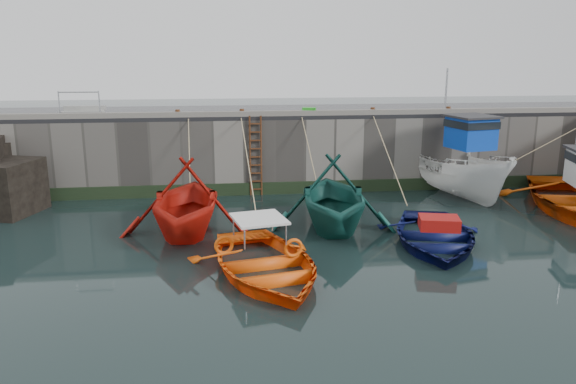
{
  "coord_description": "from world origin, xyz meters",
  "views": [
    {
      "loc": [
        -3.34,
        -12.05,
        5.57
      ],
      "look_at": [
        -1.24,
        5.46,
        1.2
      ],
      "focal_mm": 35.0,
      "sensor_mm": 36.0,
      "label": 1
    }
  ],
  "objects": [
    {
      "name": "ground",
      "position": [
        0.0,
        0.0,
        0.0
      ],
      "size": [
        120.0,
        120.0,
        0.0
      ],
      "primitive_type": "plane",
      "color": "black",
      "rests_on": "ground"
    },
    {
      "name": "quay_back",
      "position": [
        0.0,
        12.5,
        1.5
      ],
      "size": [
        30.0,
        5.0,
        3.0
      ],
      "primitive_type": "cube",
      "color": "slate",
      "rests_on": "ground"
    },
    {
      "name": "road_back",
      "position": [
        0.0,
        12.5,
        3.08
      ],
      "size": [
        30.0,
        5.0,
        0.16
      ],
      "primitive_type": "cube",
      "color": "black",
      "rests_on": "quay_back"
    },
    {
      "name": "kerb_back",
      "position": [
        0.0,
        10.15,
        3.26
      ],
      "size": [
        30.0,
        0.3,
        0.2
      ],
      "primitive_type": "cube",
      "color": "slate",
      "rests_on": "road_back"
    },
    {
      "name": "algae_back",
      "position": [
        0.0,
        9.96,
        0.25
      ],
      "size": [
        30.0,
        0.08,
        0.5
      ],
      "primitive_type": "cube",
      "color": "black",
      "rests_on": "ground"
    },
    {
      "name": "ladder",
      "position": [
        -2.0,
        9.91,
        1.59
      ],
      "size": [
        0.51,
        0.08,
        3.2
      ],
      "color": "#3F1E0F",
      "rests_on": "ground"
    },
    {
      "name": "boat_near_white",
      "position": [
        -4.51,
        5.43,
        0.0
      ],
      "size": [
        4.71,
        5.36,
        2.68
      ],
      "primitive_type": "imported",
      "rotation": [
        0.0,
        0.0,
        -0.06
      ],
      "color": "red",
      "rests_on": "ground"
    },
    {
      "name": "boat_near_white_rope",
      "position": [
        -4.51,
        8.96,
        0.0
      ],
      "size": [
        0.04,
        3.32,
        3.1
      ],
      "primitive_type": null,
      "color": "tan",
      "rests_on": "ground"
    },
    {
      "name": "boat_near_blue",
      "position": [
        -2.31,
        1.55,
        0.0
      ],
      "size": [
        4.7,
        5.84,
        1.08
      ],
      "primitive_type": "imported",
      "rotation": [
        0.0,
        0.0,
        0.21
      ],
      "color": "#FF5A0D",
      "rests_on": "ground"
    },
    {
      "name": "boat_near_blue_rope",
      "position": [
        -2.31,
        7.02,
        0.0
      ],
      "size": [
        0.04,
        6.49,
        3.1
      ],
      "primitive_type": null,
      "color": "tan",
      "rests_on": "ground"
    },
    {
      "name": "boat_near_blacktrim",
      "position": [
        0.22,
        5.4,
        0.0
      ],
      "size": [
        4.88,
        5.51,
        2.69
      ],
      "primitive_type": "imported",
      "rotation": [
        0.0,
        0.0,
        -0.1
      ],
      "color": "#18574D",
      "rests_on": "ground"
    },
    {
      "name": "boat_near_blacktrim_rope",
      "position": [
        0.22,
        8.95,
        0.0
      ],
      "size": [
        0.04,
        3.34,
        3.1
      ],
      "primitive_type": null,
      "color": "tan",
      "rests_on": "ground"
    },
    {
      "name": "boat_near_navy",
      "position": [
        2.92,
        3.33,
        0.0
      ],
      "size": [
        4.57,
        5.6,
        1.02
      ],
      "primitive_type": "imported",
      "rotation": [
        0.0,
        0.0,
        -0.24
      ],
      "color": "#0A1043",
      "rests_on": "ground"
    },
    {
      "name": "boat_near_navy_rope",
      "position": [
        2.92,
        7.92,
        0.0
      ],
      "size": [
        0.04,
        4.91,
        3.1
      ],
      "primitive_type": null,
      "color": "tan",
      "rests_on": "ground"
    },
    {
      "name": "boat_far_white",
      "position": [
        6.1,
        8.98,
        1.0
      ],
      "size": [
        3.5,
        6.39,
        5.34
      ],
      "rotation": [
        0.0,
        0.0,
        0.21
      ],
      "color": "silver",
      "rests_on": "ground"
    },
    {
      "name": "fish_crate",
      "position": [
        0.2,
        10.3,
        3.31
      ],
      "size": [
        0.61,
        0.49,
        0.3
      ],
      "primitive_type": "cube",
      "rotation": [
        0.0,
        0.0,
        -0.23
      ],
      "color": "#1F9B1C",
      "rests_on": "road_back"
    },
    {
      "name": "railing",
      "position": [
        -8.75,
        11.25,
        3.36
      ],
      "size": [
        1.6,
        1.05,
        1.0
      ],
      "color": "#A5A8AD",
      "rests_on": "road_back"
    },
    {
      "name": "bollard_a",
      "position": [
        -5.0,
        10.25,
        3.3
      ],
      "size": [
        0.18,
        0.18,
        0.28
      ],
      "primitive_type": "cylinder",
      "color": "#3F1E0F",
      "rests_on": "road_back"
    },
    {
      "name": "bollard_b",
      "position": [
        -2.5,
        10.25,
        3.3
      ],
      "size": [
        0.18,
        0.18,
        0.28
      ],
      "primitive_type": "cylinder",
      "color": "#3F1E0F",
      "rests_on": "road_back"
    },
    {
      "name": "bollard_c",
      "position": [
        0.2,
        10.25,
        3.3
      ],
      "size": [
        0.18,
        0.18,
        0.28
      ],
      "primitive_type": "cylinder",
      "color": "#3F1E0F",
      "rests_on": "road_back"
    },
    {
      "name": "bollard_d",
      "position": [
        2.8,
        10.25,
        3.3
      ],
      "size": [
        0.18,
        0.18,
        0.28
      ],
      "primitive_type": "cylinder",
      "color": "#3F1E0F",
      "rests_on": "road_back"
    },
    {
      "name": "bollard_e",
      "position": [
        6.0,
        10.25,
        3.3
      ],
      "size": [
        0.18,
        0.18,
        0.28
      ],
      "primitive_type": "cylinder",
      "color": "#3F1E0F",
      "rests_on": "road_back"
    }
  ]
}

